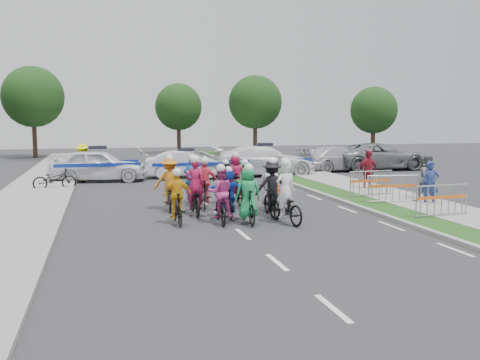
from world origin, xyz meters
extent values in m
plane|color=#28282B|center=(0.00, 0.00, 0.00)|extent=(90.00, 90.00, 0.00)
cube|color=gray|center=(5.10, 5.00, 0.06)|extent=(0.20, 60.00, 0.12)
cube|color=#1C3F14|center=(5.80, 5.00, 0.06)|extent=(1.20, 60.00, 0.11)
cube|color=gray|center=(7.60, 5.00, 0.07)|extent=(2.40, 60.00, 0.13)
cube|color=gray|center=(-6.50, 5.00, 0.07)|extent=(3.00, 60.00, 0.13)
imported|color=black|center=(1.66, 1.24, 0.51)|extent=(1.05, 2.05, 1.03)
imported|color=white|center=(1.66, 1.19, 1.04)|extent=(0.69, 0.52, 1.71)
sphere|color=white|center=(1.66, 1.14, 1.85)|extent=(0.30, 0.30, 0.30)
imported|color=black|center=(0.54, 1.48, 0.53)|extent=(0.55, 1.78, 1.06)
imported|color=#1DA052|center=(0.54, 1.43, 0.98)|extent=(0.79, 0.53, 1.59)
sphere|color=white|center=(0.54, 1.38, 1.72)|extent=(0.28, 0.28, 0.28)
imported|color=black|center=(-0.26, 1.75, 0.47)|extent=(0.77, 1.85, 0.95)
imported|color=#CB388C|center=(-0.26, 1.70, 0.97)|extent=(0.81, 0.66, 1.58)
sphere|color=white|center=(-0.26, 1.65, 1.71)|extent=(0.27, 0.27, 0.27)
imported|color=black|center=(-1.56, 1.92, 0.49)|extent=(0.49, 1.65, 0.99)
imported|color=yellow|center=(-1.56, 1.87, 0.92)|extent=(0.87, 0.37, 1.48)
sphere|color=white|center=(-1.56, 1.82, 1.60)|extent=(0.26, 0.26, 0.26)
imported|color=black|center=(1.59, 2.38, 0.51)|extent=(0.79, 1.97, 1.01)
imported|color=black|center=(1.59, 2.33, 1.02)|extent=(1.13, 0.69, 1.69)
sphere|color=white|center=(1.59, 2.28, 1.82)|extent=(0.29, 0.29, 0.29)
imported|color=black|center=(0.18, 2.60, 0.48)|extent=(0.53, 1.62, 0.96)
imported|color=#1941BC|center=(0.18, 2.55, 0.90)|extent=(1.36, 0.49, 1.44)
sphere|color=white|center=(0.18, 2.50, 1.56)|extent=(0.25, 0.25, 0.25)
imported|color=black|center=(-0.78, 3.38, 0.51)|extent=(0.76, 1.98, 1.03)
imported|color=#B11649|center=(-0.78, 3.33, 1.04)|extent=(0.64, 0.43, 1.71)
sphere|color=white|center=(-0.78, 3.28, 1.85)|extent=(0.30, 0.30, 0.30)
imported|color=black|center=(1.90, 3.54, 0.53)|extent=(0.84, 1.81, 1.05)
imported|color=silver|center=(1.90, 3.49, 0.97)|extent=(0.86, 0.65, 1.58)
sphere|color=white|center=(1.90, 3.44, 1.70)|extent=(0.27, 0.27, 0.27)
imported|color=black|center=(1.10, 4.00, 0.46)|extent=(0.66, 1.77, 0.92)
imported|color=#198B34|center=(1.10, 3.95, 0.95)|extent=(0.76, 0.60, 1.53)
sphere|color=white|center=(1.10, 3.90, 1.66)|extent=(0.27, 0.27, 0.27)
imported|color=black|center=(-0.22, 4.55, 0.53)|extent=(0.82, 1.82, 1.06)
imported|color=#FD4663|center=(-0.22, 4.50, 0.97)|extent=(0.99, 0.56, 1.58)
sphere|color=white|center=(-0.22, 4.45, 1.71)|extent=(0.27, 0.27, 0.27)
imported|color=black|center=(-1.47, 4.52, 0.51)|extent=(0.91, 2.00, 1.02)
imported|color=orange|center=(-1.47, 4.47, 1.03)|extent=(1.16, 0.76, 1.69)
sphere|color=white|center=(-1.47, 4.42, 1.83)|extent=(0.29, 0.29, 0.29)
imported|color=black|center=(0.70, 5.27, 0.48)|extent=(0.77, 1.67, 0.97)
imported|color=black|center=(0.70, 5.22, 0.91)|extent=(1.40, 0.69, 1.45)
sphere|color=white|center=(0.70, 5.17, 1.57)|extent=(0.25, 0.25, 0.25)
imported|color=black|center=(-0.51, 5.68, 0.48)|extent=(0.77, 1.87, 0.96)
imported|color=blue|center=(-0.51, 5.63, 0.98)|extent=(0.61, 0.43, 1.60)
sphere|color=white|center=(-0.51, 5.58, 1.73)|extent=(0.28, 0.28, 0.28)
imported|color=black|center=(1.31, 6.21, 0.54)|extent=(0.60, 1.83, 1.09)
imported|color=#B41644|center=(1.31, 6.16, 1.00)|extent=(0.82, 0.56, 1.63)
sphere|color=white|center=(1.31, 6.11, 1.76)|extent=(0.28, 0.28, 0.28)
imported|color=white|center=(-3.95, 13.95, 0.83)|extent=(5.06, 2.50, 1.66)
imported|color=white|center=(0.65, 14.61, 0.72)|extent=(4.49, 1.93, 1.44)
imported|color=white|center=(5.06, 14.41, 0.84)|extent=(5.92, 2.77, 1.67)
imported|color=#BCBCC1|center=(10.24, 15.79, 0.74)|extent=(5.36, 2.83, 1.48)
imported|color=gray|center=(12.96, 15.90, 0.84)|extent=(6.09, 2.94, 1.67)
imported|color=navy|center=(7.92, 2.98, 0.83)|extent=(0.71, 0.59, 1.66)
imported|color=slate|center=(8.38, 3.81, 0.92)|extent=(1.00, 0.84, 1.83)
imported|color=maroon|center=(7.63, 7.24, 0.91)|extent=(1.12, 0.62, 1.82)
imported|color=#E9EB0C|center=(-4.71, 14.36, 0.96)|extent=(1.42, 1.30, 1.91)
cube|color=#F24C0C|center=(3.66, 7.69, 0.01)|extent=(0.40, 0.40, 0.03)
cone|color=#F24C0C|center=(3.66, 7.69, 0.35)|extent=(0.36, 0.36, 0.70)
cylinder|color=silver|center=(3.66, 7.69, 0.45)|extent=(0.29, 0.29, 0.08)
cube|color=#F24C0C|center=(5.80, 13.45, 0.01)|extent=(0.40, 0.40, 0.03)
cone|color=#F24C0C|center=(5.80, 13.45, 0.35)|extent=(0.36, 0.36, 0.70)
cylinder|color=silver|center=(5.80, 13.45, 0.45)|extent=(0.29, 0.29, 0.08)
imported|color=black|center=(-5.85, 11.05, 0.49)|extent=(1.96, 0.96, 0.98)
cylinder|color=#382619|center=(9.00, 30.00, 1.62)|extent=(0.36, 0.36, 3.25)
sphere|color=#123A14|center=(9.00, 30.00, 4.55)|extent=(4.55, 4.55, 4.55)
cylinder|color=#382619|center=(18.00, 26.00, 1.38)|extent=(0.36, 0.36, 2.75)
sphere|color=#123A14|center=(18.00, 26.00, 3.85)|extent=(3.85, 3.85, 3.85)
cylinder|color=#382619|center=(-9.00, 32.00, 1.75)|extent=(0.36, 0.36, 3.50)
sphere|color=#123A14|center=(-9.00, 32.00, 4.90)|extent=(4.90, 4.90, 4.90)
cylinder|color=#382619|center=(3.00, 34.00, 1.50)|extent=(0.36, 0.36, 3.00)
sphere|color=#123A14|center=(3.00, 34.00, 4.20)|extent=(4.20, 4.20, 4.20)
camera|label=1|loc=(-3.73, -14.10, 3.23)|focal=40.00mm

